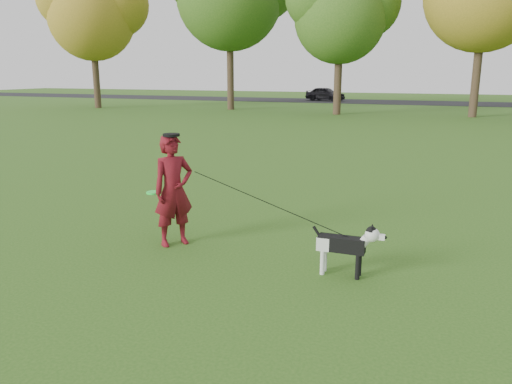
% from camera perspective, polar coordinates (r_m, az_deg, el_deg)
% --- Properties ---
extents(ground, '(120.00, 120.00, 0.00)m').
position_cam_1_polar(ground, '(7.26, -1.42, -7.87)').
color(ground, '#285116').
rests_on(ground, ground).
extents(road, '(120.00, 7.00, 0.02)m').
position_cam_1_polar(road, '(46.39, 17.86, 9.69)').
color(road, black).
rests_on(road, ground).
extents(man, '(0.72, 0.76, 1.74)m').
position_cam_1_polar(man, '(7.80, -9.41, 0.18)').
color(man, '#580C16').
rests_on(man, ground).
extents(dog, '(0.98, 0.20, 0.75)m').
position_cam_1_polar(dog, '(6.70, 10.39, -5.80)').
color(dog, black).
rests_on(dog, ground).
extents(car_left, '(3.95, 2.43, 1.25)m').
position_cam_1_polar(car_left, '(47.51, 7.93, 11.05)').
color(car_left, black).
rests_on(car_left, road).
extents(man_held_items, '(3.36, 0.43, 1.25)m').
position_cam_1_polar(man_held_items, '(6.97, 1.61, -1.35)').
color(man_held_items, '#20FE40').
rests_on(man_held_items, ground).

